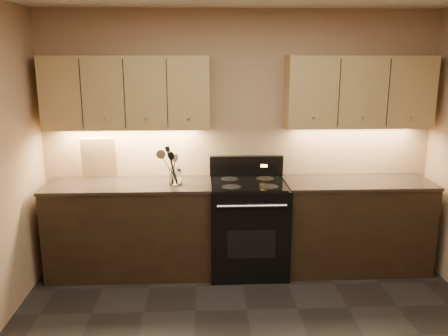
# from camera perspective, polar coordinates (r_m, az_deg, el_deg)

# --- Properties ---
(wall_back) EXTENTS (4.00, 0.04, 2.60)m
(wall_back) POSITION_cam_1_polar(r_m,az_deg,el_deg) (4.90, 1.75, 3.39)
(wall_back) COLOR #9D7B5C
(wall_back) RESTS_ON ground
(counter_left) EXTENTS (1.62, 0.62, 0.93)m
(counter_left) POSITION_cam_1_polar(r_m,az_deg,el_deg) (4.88, -11.15, -7.10)
(counter_left) COLOR black
(counter_left) RESTS_ON ground
(counter_right) EXTENTS (1.46, 0.62, 0.93)m
(counter_right) POSITION_cam_1_polar(r_m,az_deg,el_deg) (5.06, 15.48, -6.57)
(counter_right) COLOR black
(counter_right) RESTS_ON ground
(stove) EXTENTS (0.76, 0.68, 1.14)m
(stove) POSITION_cam_1_polar(r_m,az_deg,el_deg) (4.82, 2.92, -6.94)
(stove) COLOR black
(stove) RESTS_ON ground
(upper_cab_left) EXTENTS (1.60, 0.30, 0.70)m
(upper_cab_left) POSITION_cam_1_polar(r_m,az_deg,el_deg) (4.73, -11.63, 8.87)
(upper_cab_left) COLOR tan
(upper_cab_left) RESTS_ON wall_back
(upper_cab_right) EXTENTS (1.44, 0.30, 0.70)m
(upper_cab_right) POSITION_cam_1_polar(r_m,az_deg,el_deg) (4.92, 15.93, 8.80)
(upper_cab_right) COLOR tan
(upper_cab_right) RESTS_ON wall_back
(outlet_plate) EXTENTS (0.08, 0.01, 0.12)m
(outlet_plate) POSITION_cam_1_polar(r_m,az_deg,el_deg) (5.01, -13.27, 1.15)
(outlet_plate) COLOR #B2B5BA
(outlet_plate) RESTS_ON wall_back
(utensil_crock) EXTENTS (0.14, 0.14, 0.15)m
(utensil_crock) POSITION_cam_1_polar(r_m,az_deg,el_deg) (4.62, -5.87, -1.11)
(utensil_crock) COLOR white
(utensil_crock) RESTS_ON counter_left
(cutting_board) EXTENTS (0.36, 0.17, 0.43)m
(cutting_board) POSITION_cam_1_polar(r_m,az_deg,el_deg) (4.97, -14.83, 1.21)
(cutting_board) COLOR tan
(cutting_board) RESTS_ON counter_left
(wooden_spoon) EXTENTS (0.10, 0.06, 0.29)m
(wooden_spoon) POSITION_cam_1_polar(r_m,az_deg,el_deg) (4.60, -6.32, -0.07)
(wooden_spoon) COLOR tan
(wooden_spoon) RESTS_ON utensil_crock
(black_spoon) EXTENTS (0.08, 0.14, 0.32)m
(black_spoon) POSITION_cam_1_polar(r_m,az_deg,el_deg) (4.62, -6.10, 0.22)
(black_spoon) COLOR black
(black_spoon) RESTS_ON utensil_crock
(black_turner) EXTENTS (0.19, 0.17, 0.40)m
(black_turner) POSITION_cam_1_polar(r_m,az_deg,el_deg) (4.56, -5.74, 0.45)
(black_turner) COLOR black
(black_turner) RESTS_ON utensil_crock
(steel_spatula) EXTENTS (0.17, 0.14, 0.35)m
(steel_spatula) POSITION_cam_1_polar(r_m,az_deg,el_deg) (4.61, -5.69, 0.26)
(steel_spatula) COLOR silver
(steel_spatula) RESTS_ON utensil_crock
(steel_skimmer) EXTENTS (0.25, 0.11, 0.35)m
(steel_skimmer) POSITION_cam_1_polar(r_m,az_deg,el_deg) (4.58, -5.64, 0.31)
(steel_skimmer) COLOR silver
(steel_skimmer) RESTS_ON utensil_crock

